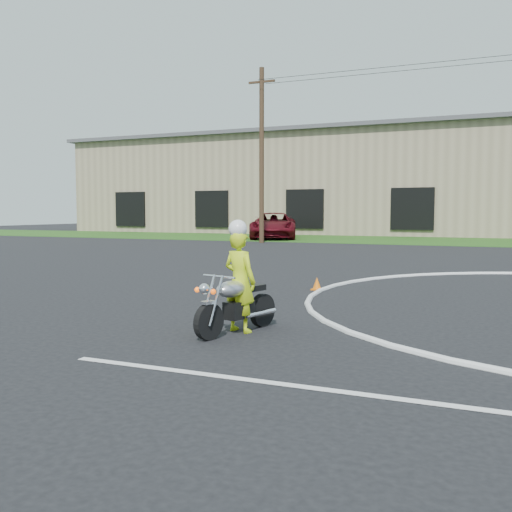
% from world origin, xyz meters
% --- Properties ---
extents(primary_motorcycle, '(0.79, 1.73, 0.93)m').
position_xyz_m(primary_motorcycle, '(-5.86, -1.87, 0.45)').
color(primary_motorcycle, black).
rests_on(primary_motorcycle, ground).
extents(rider_primary_grp, '(0.65, 0.52, 1.72)m').
position_xyz_m(rider_primary_grp, '(-5.85, -1.74, 0.83)').
color(rider_primary_grp, '#C0DD17').
rests_on(rider_primary_grp, ground).
extents(pickup_grp, '(4.79, 6.87, 1.74)m').
position_xyz_m(pickup_grp, '(-16.08, 25.63, 0.87)').
color(pickup_grp, '#550913').
rests_on(pickup_grp, ground).
extents(warehouse, '(41.00, 17.00, 8.30)m').
position_xyz_m(warehouse, '(-18.00, 39.99, 4.16)').
color(warehouse, tan).
rests_on(warehouse, ground).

